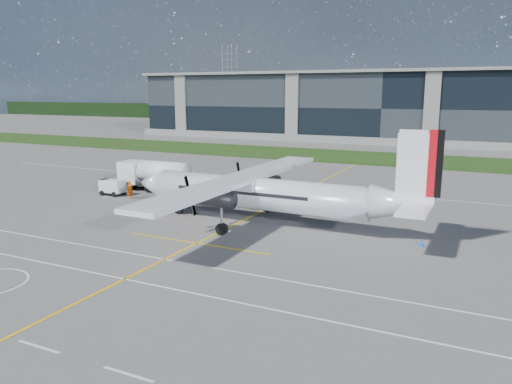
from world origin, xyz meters
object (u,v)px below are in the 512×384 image
(fuel_tanker_truck, at_px, (150,175))
(safety_cone_stbdwing, at_px, (297,191))
(pylon_west, at_px, (230,82))
(safety_cone_tail, at_px, (421,243))
(safety_cone_fwd, at_px, (138,206))
(ground_crew_person, at_px, (130,189))
(safety_cone_nose_stbd, at_px, (154,202))
(safety_cone_nose_port, at_px, (141,210))
(turboprop_aircraft, at_px, (268,176))
(baggage_tug, at_px, (113,187))

(fuel_tanker_truck, relative_size, safety_cone_stbdwing, 18.14)
(pylon_west, distance_m, safety_cone_tail, 179.34)
(pylon_west, height_order, safety_cone_fwd, pylon_west)
(ground_crew_person, xyz_separation_m, safety_cone_nose_stbd, (4.11, -1.38, -0.81))
(safety_cone_nose_port, distance_m, safety_cone_stbdwing, 17.82)
(turboprop_aircraft, relative_size, safety_cone_stbdwing, 56.16)
(safety_cone_nose_stbd, xyz_separation_m, safety_cone_tail, (25.79, -2.42, 0.00))
(baggage_tug, height_order, safety_cone_nose_stbd, baggage_tug)
(turboprop_aircraft, xyz_separation_m, ground_crew_person, (-17.43, 3.33, -3.15))
(baggage_tug, distance_m, safety_cone_stbdwing, 20.18)
(safety_cone_nose_port, height_order, safety_cone_stbdwing, same)
(ground_crew_person, xyz_separation_m, safety_cone_fwd, (3.60, -3.21, -0.81))
(ground_crew_person, height_order, safety_cone_nose_port, ground_crew_person)
(pylon_west, height_order, ground_crew_person, pylon_west)
(ground_crew_person, distance_m, safety_cone_tail, 30.15)
(fuel_tanker_truck, height_order, safety_cone_stbdwing, fuel_tanker_truck)
(ground_crew_person, bearing_deg, turboprop_aircraft, -75.16)
(safety_cone_nose_port, bearing_deg, safety_cone_fwd, 137.92)
(ground_crew_person, height_order, safety_cone_stbdwing, ground_crew_person)
(ground_crew_person, relative_size, safety_cone_nose_stbd, 4.26)
(safety_cone_nose_stbd, xyz_separation_m, safety_cone_fwd, (-0.51, -1.84, 0.00))
(safety_cone_stbdwing, height_order, safety_cone_fwd, same)
(turboprop_aircraft, height_order, safety_cone_tail, turboprop_aircraft)
(safety_cone_nose_stbd, xyz_separation_m, safety_cone_stbdwing, (10.59, 11.83, 0.00))
(ground_crew_person, height_order, safety_cone_tail, ground_crew_person)
(safety_cone_stbdwing, bearing_deg, safety_cone_nose_port, -122.62)
(safety_cone_nose_stbd, distance_m, safety_cone_stbdwing, 15.88)
(baggage_tug, xyz_separation_m, ground_crew_person, (2.91, -0.60, 0.23))
(turboprop_aircraft, xyz_separation_m, fuel_tanker_truck, (-18.41, 8.01, -2.51))
(safety_cone_fwd, bearing_deg, safety_cone_nose_port, -42.08)
(safety_cone_nose_stbd, relative_size, safety_cone_tail, 1.00)
(ground_crew_person, xyz_separation_m, safety_cone_nose_port, (5.09, -4.56, -0.81))
(pylon_west, height_order, safety_cone_tail, pylon_west)
(safety_cone_stbdwing, bearing_deg, safety_cone_nose_stbd, -131.86)
(safety_cone_tail, relative_size, safety_cone_stbdwing, 1.00)
(safety_cone_nose_stbd, relative_size, safety_cone_fwd, 1.00)
(fuel_tanker_truck, height_order, safety_cone_fwd, fuel_tanker_truck)
(baggage_tug, distance_m, ground_crew_person, 2.98)
(safety_cone_tail, bearing_deg, safety_cone_fwd, 178.73)
(ground_crew_person, bearing_deg, baggage_tug, 103.92)
(safety_cone_stbdwing, bearing_deg, turboprop_aircraft, -78.79)
(pylon_west, relative_size, safety_cone_tail, 60.00)
(safety_cone_stbdwing, bearing_deg, fuel_tanker_truck, -159.79)
(baggage_tug, distance_m, safety_cone_fwd, 7.56)
(fuel_tanker_truck, distance_m, safety_cone_fwd, 9.24)
(fuel_tanker_truck, distance_m, safety_cone_tail, 32.05)
(pylon_west, height_order, safety_cone_nose_port, pylon_west)
(fuel_tanker_truck, bearing_deg, safety_cone_nose_port, -56.70)
(pylon_west, bearing_deg, safety_cone_fwd, -64.26)
(safety_cone_stbdwing, relative_size, safety_cone_fwd, 1.00)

